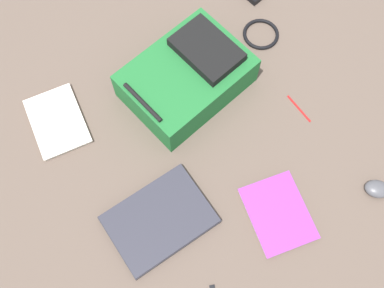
# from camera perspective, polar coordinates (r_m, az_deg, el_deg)

# --- Properties ---
(ground_plane) EXTENTS (3.81, 3.81, 0.00)m
(ground_plane) POSITION_cam_1_polar(r_m,az_deg,el_deg) (1.74, -0.47, 0.24)
(ground_plane) COLOR brown
(backpack) EXTENTS (0.53, 0.44, 0.18)m
(backpack) POSITION_cam_1_polar(r_m,az_deg,el_deg) (1.78, -0.53, 8.32)
(backpack) COLOR #1E662D
(backpack) RESTS_ON ground_plane
(laptop) EXTENTS (0.38, 0.30, 0.03)m
(laptop) POSITION_cam_1_polar(r_m,az_deg,el_deg) (1.64, -4.02, -9.26)
(laptop) COLOR #24242C
(laptop) RESTS_ON ground_plane
(book_comic) EXTENTS (0.23, 0.28, 0.02)m
(book_comic) POSITION_cam_1_polar(r_m,az_deg,el_deg) (1.68, 10.53, -8.44)
(book_comic) COLOR silver
(book_comic) RESTS_ON ground_plane
(book_manual) EXTENTS (0.20, 0.28, 0.02)m
(book_manual) POSITION_cam_1_polar(r_m,az_deg,el_deg) (1.84, -16.24, 2.67)
(book_manual) COLOR silver
(book_manual) RESTS_ON ground_plane
(computer_mouse) EXTENTS (0.11, 0.11, 0.04)m
(computer_mouse) POSITION_cam_1_polar(r_m,az_deg,el_deg) (1.79, 21.86, -5.16)
(computer_mouse) COLOR #4C4C51
(computer_mouse) RESTS_ON ground_plane
(cable_coil) EXTENTS (0.15, 0.15, 0.01)m
(cable_coil) POSITION_cam_1_polar(r_m,az_deg,el_deg) (1.99, 8.48, 13.24)
(cable_coil) COLOR black
(cable_coil) RESTS_ON ground_plane
(pen_black) EXTENTS (0.03, 0.14, 0.01)m
(pen_black) POSITION_cam_1_polar(r_m,az_deg,el_deg) (1.84, 13.07, 4.31)
(pen_black) COLOR red
(pen_black) RESTS_ON ground_plane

